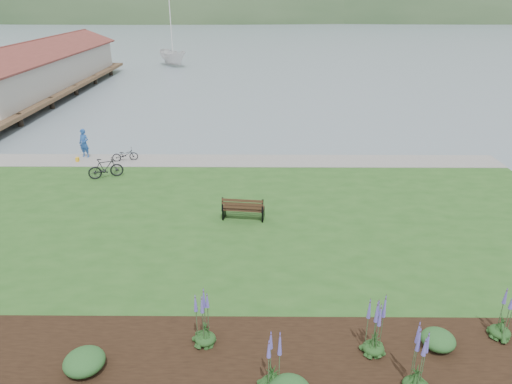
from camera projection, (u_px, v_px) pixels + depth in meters
ground at (207, 219)px, 21.52m from camera, size 600.00×600.00×0.00m
lawn at (201, 236)px, 19.61m from camera, size 34.00×20.00×0.40m
shoreline_path at (218, 161)px, 27.67m from camera, size 34.00×2.20×0.03m
garden_bed at (277, 370)px, 12.37m from camera, size 24.00×4.40×0.04m
far_hillside at (305, 19)px, 176.92m from camera, size 580.00×80.00×38.00m
pier_pavilion at (36, 69)px, 45.78m from camera, size 8.00×36.00×5.40m
park_bench at (243, 208)px, 20.34m from camera, size 1.92×0.95×1.14m
person at (84, 141)px, 27.86m from camera, size 0.89×0.74×2.11m
bicycle_a at (125, 155)px, 27.51m from camera, size 0.91×1.61×0.80m
bicycle_b at (106, 168)px, 24.96m from camera, size 1.24×1.94×1.13m
sailboat at (174, 66)px, 65.45m from camera, size 14.88×14.92×27.81m
pannier at (77, 160)px, 27.48m from camera, size 0.18×0.26×0.27m
echium_0 at (272, 367)px, 11.47m from camera, size 0.62×0.62×1.97m
echium_1 at (376, 326)px, 12.58m from camera, size 0.62×0.62×2.18m
echium_2 at (418, 365)px, 11.40m from camera, size 0.62×0.62×2.06m
echium_3 at (505, 314)px, 13.24m from camera, size 0.62×0.62×2.12m
echium_4 at (204, 318)px, 12.94m from camera, size 0.62×0.62×2.19m
shrub_0 at (84, 362)px, 12.25m from camera, size 1.11×1.11×0.55m
shrub_2 at (438, 340)px, 13.07m from camera, size 0.98×0.98×0.49m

